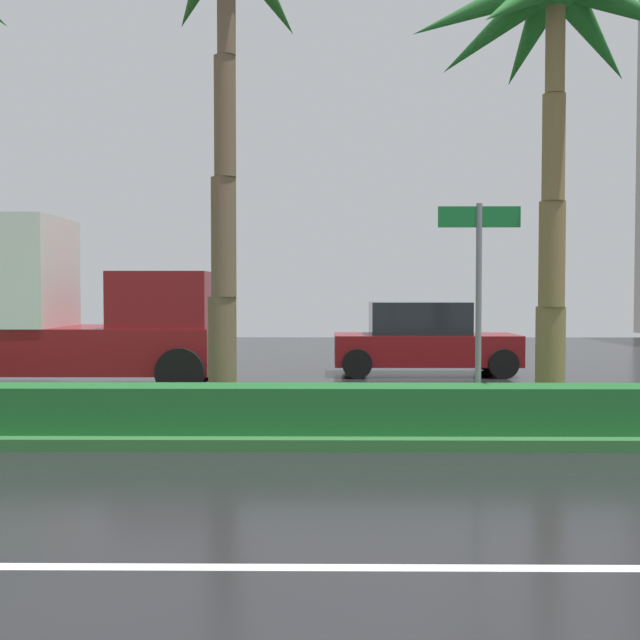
# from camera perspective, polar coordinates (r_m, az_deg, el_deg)

# --- Properties ---
(ground_plane) EXTENTS (90.00, 42.00, 0.10)m
(ground_plane) POSITION_cam_1_polar(r_m,az_deg,el_deg) (12.71, 5.05, -7.07)
(ground_plane) COLOR black
(near_lane_divider_stripe) EXTENTS (81.00, 0.14, 0.01)m
(near_lane_divider_stripe) POSITION_cam_1_polar(r_m,az_deg,el_deg) (5.93, 10.63, -17.34)
(near_lane_divider_stripe) COLOR white
(near_lane_divider_stripe) RESTS_ON ground_plane
(median_strip) EXTENTS (85.50, 4.00, 0.15)m
(median_strip) POSITION_cam_1_polar(r_m,az_deg,el_deg) (11.70, 5.44, -7.25)
(median_strip) COLOR #2D6B33
(median_strip) RESTS_ON ground_plane
(median_hedge) EXTENTS (76.50, 0.70, 0.60)m
(median_hedge) POSITION_cam_1_polar(r_m,az_deg,el_deg) (10.27, 6.12, -6.45)
(median_hedge) COLOR #1E6028
(median_hedge) RESTS_ON median_strip
(palm_tree_centre) EXTENTS (4.45, 4.37, 6.92)m
(palm_tree_centre) POSITION_cam_1_polar(r_m,az_deg,el_deg) (12.83, 16.79, 19.27)
(palm_tree_centre) COLOR olive
(palm_tree_centre) RESTS_ON median_strip
(street_name_sign) EXTENTS (1.10, 0.08, 3.00)m
(street_name_sign) POSITION_cam_1_polar(r_m,az_deg,el_deg) (10.69, 11.50, 2.62)
(street_name_sign) COLOR slate
(street_name_sign) RESTS_ON median_strip
(box_truck_lead) EXTENTS (6.40, 2.64, 3.46)m
(box_truck_lead) POSITION_cam_1_polar(r_m,az_deg,el_deg) (16.67, -18.84, 0.52)
(box_truck_lead) COLOR maroon
(box_truck_lead) RESTS_ON ground_plane
(car_in_traffic_leading) EXTENTS (4.30, 2.02, 1.72)m
(car_in_traffic_leading) POSITION_cam_1_polar(r_m,az_deg,el_deg) (18.67, 7.54, -1.44)
(car_in_traffic_leading) COLOR maroon
(car_in_traffic_leading) RESTS_ON ground_plane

